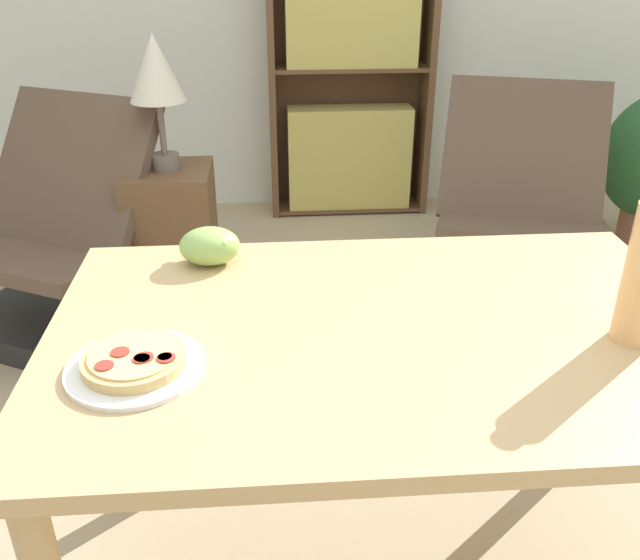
% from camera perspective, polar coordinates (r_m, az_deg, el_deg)
% --- Properties ---
extents(ground_plane, '(14.00, 14.00, 0.00)m').
position_cam_1_polar(ground_plane, '(1.92, 3.75, -21.74)').
color(ground_plane, tan).
extents(dining_table, '(1.31, 0.83, 0.76)m').
position_cam_1_polar(dining_table, '(1.38, 5.43, -7.33)').
color(dining_table, tan).
rests_on(dining_table, ground_plane).
extents(pizza_on_plate, '(0.24, 0.24, 0.04)m').
position_cam_1_polar(pizza_on_plate, '(1.23, -15.35, -6.76)').
color(pizza_on_plate, white).
rests_on(pizza_on_plate, dining_table).
extents(grape_bunch, '(0.14, 0.11, 0.09)m').
position_cam_1_polar(grape_bunch, '(1.57, -9.26, 2.82)').
color(grape_bunch, '#93BC5B').
rests_on(grape_bunch, dining_table).
extents(lounge_chair_near, '(0.91, 0.98, 0.88)m').
position_cam_1_polar(lounge_chair_near, '(2.87, -21.40, 1.44)').
color(lounge_chair_near, black).
rests_on(lounge_chair_near, ground_plane).
extents(lounge_chair_far, '(0.86, 0.93, 0.88)m').
position_cam_1_polar(lounge_chair_far, '(3.04, 16.17, 3.78)').
color(lounge_chair_far, black).
rests_on(lounge_chair_far, ground_plane).
extents(bookshelf, '(0.88, 0.26, 1.60)m').
position_cam_1_polar(bookshelf, '(3.80, 2.55, 16.40)').
color(bookshelf, brown).
rests_on(bookshelf, ground_plane).
extents(side_table, '(0.34, 0.34, 0.62)m').
position_cam_1_polar(side_table, '(2.85, -12.19, 3.17)').
color(side_table, brown).
rests_on(side_table, ground_plane).
extents(table_lamp, '(0.21, 0.21, 0.51)m').
position_cam_1_polar(table_lamp, '(2.66, -13.64, 16.48)').
color(table_lamp, '#665B51').
rests_on(table_lamp, side_table).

